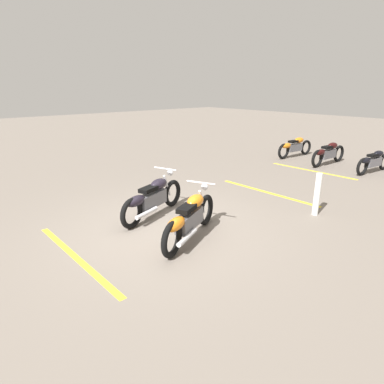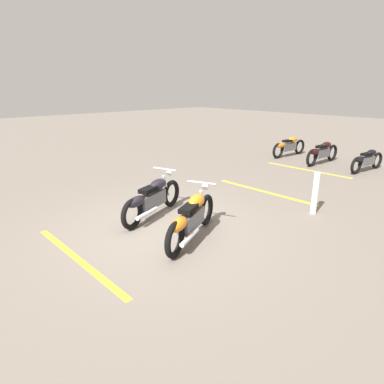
# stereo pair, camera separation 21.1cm
# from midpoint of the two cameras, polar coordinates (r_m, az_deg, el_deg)

# --- Properties ---
(ground_plane) EXTENTS (60.00, 60.00, 0.00)m
(ground_plane) POSITION_cam_midpoint_polar(r_m,az_deg,el_deg) (6.94, -5.60, -6.46)
(ground_plane) COLOR slate
(motorcycle_bright_foreground) EXTENTS (2.08, 1.02, 1.04)m
(motorcycle_bright_foreground) POSITION_cam_midpoint_polar(r_m,az_deg,el_deg) (6.25, -1.12, -4.60)
(motorcycle_bright_foreground) COLOR black
(motorcycle_bright_foreground) RESTS_ON ground
(motorcycle_dark_foreground) EXTENTS (2.14, 0.90, 1.04)m
(motorcycle_dark_foreground) POSITION_cam_midpoint_polar(r_m,az_deg,el_deg) (7.40, -7.88, -1.10)
(motorcycle_dark_foreground) COLOR black
(motorcycle_dark_foreground) RESTS_ON ground
(motorcycle_row_far_left) EXTENTS (2.00, 0.40, 0.76)m
(motorcycle_row_far_left) POSITION_cam_midpoint_polar(r_m,az_deg,el_deg) (12.91, 27.93, 4.98)
(motorcycle_row_far_left) COLOR black
(motorcycle_row_far_left) RESTS_ON ground
(motorcycle_row_left) EXTENTS (2.20, 0.32, 0.83)m
(motorcycle_row_left) POSITION_cam_midpoint_polar(r_m,az_deg,el_deg) (13.50, 21.44, 6.50)
(motorcycle_row_left) COLOR black
(motorcycle_row_left) RESTS_ON ground
(motorcycle_row_center) EXTENTS (2.15, 0.37, 0.81)m
(motorcycle_row_center) POSITION_cam_midpoint_polar(r_m,az_deg,el_deg) (14.54, 16.19, 7.75)
(motorcycle_row_center) COLOR black
(motorcycle_row_center) RESTS_ON ground
(bollard_post) EXTENTS (0.14, 0.14, 1.00)m
(bollard_post) POSITION_cam_midpoint_polar(r_m,az_deg,el_deg) (8.05, 20.14, -0.19)
(bollard_post) COLOR white
(bollard_post) RESTS_ON ground
(parking_stripe_near) EXTENTS (0.19, 3.20, 0.01)m
(parking_stripe_near) POSITION_cam_midpoint_polar(r_m,az_deg,el_deg) (6.14, -20.35, -11.04)
(parking_stripe_near) COLOR yellow
(parking_stripe_near) RESTS_ON ground
(parking_stripe_mid) EXTENTS (0.19, 3.20, 0.01)m
(parking_stripe_mid) POSITION_cam_midpoint_polar(r_m,az_deg,el_deg) (9.49, 12.06, 0.06)
(parking_stripe_mid) COLOR yellow
(parking_stripe_mid) RESTS_ON ground
(parking_stripe_far) EXTENTS (0.19, 3.20, 0.01)m
(parking_stripe_far) POSITION_cam_midpoint_polar(r_m,az_deg,el_deg) (12.40, 19.08, 3.70)
(parking_stripe_far) COLOR yellow
(parking_stripe_far) RESTS_ON ground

